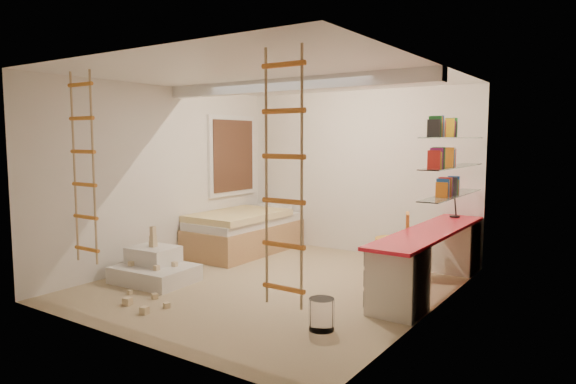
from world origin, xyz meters
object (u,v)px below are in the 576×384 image
Objects in this scene: desk at (430,257)px; bed at (245,232)px; play_platform at (155,268)px; swivel_chair at (394,255)px.

desk is 1.40× the size of bed.
desk is 2.75× the size of play_platform.
swivel_chair is (2.64, -0.15, -0.01)m from bed.
bed is 1.96× the size of play_platform.
swivel_chair reaches higher than play_platform.
desk is at bearing -6.49° from bed.
swivel_chair is at bearing -3.25° from bed.
bed is 2.01m from play_platform.
bed is at bearing 173.51° from desk.
bed is at bearing 176.75° from swivel_chair.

